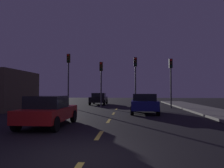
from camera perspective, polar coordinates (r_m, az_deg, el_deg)
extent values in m
plane|color=black|center=(12.41, -0.64, -9.64)|extent=(80.00, 80.00, 0.00)
cube|color=#EACC4C|center=(8.09, -3.49, -13.75)|extent=(0.16, 1.60, 0.01)
cube|color=#EACC4C|center=(11.81, -0.90, -10.00)|extent=(0.16, 1.60, 0.01)
cube|color=#EACC4C|center=(15.57, 0.42, -8.05)|extent=(0.16, 1.60, 0.01)
cube|color=#EACC4C|center=(19.35, 1.22, -6.86)|extent=(0.16, 1.60, 0.01)
cylinder|color=#4C4C51|center=(21.70, -11.81, 0.91)|extent=(0.14, 0.14, 5.46)
cube|color=#382D0C|center=(21.93, -11.77, 6.87)|extent=(0.32, 0.24, 0.90)
sphere|color=red|center=(21.83, -11.88, 7.71)|extent=(0.20, 0.20, 0.20)
sphere|color=#3F2D0C|center=(21.78, -11.89, 6.93)|extent=(0.20, 0.20, 0.20)
sphere|color=#0C3319|center=(21.74, -11.89, 6.15)|extent=(0.20, 0.20, 0.20)
cylinder|color=#4C4C51|center=(20.99, -2.99, -0.22)|extent=(0.14, 0.14, 4.59)
cube|color=#382D0C|center=(21.13, -2.98, 4.79)|extent=(0.32, 0.24, 0.90)
sphere|color=red|center=(21.01, -3.03, 5.66)|extent=(0.20, 0.20, 0.20)
sphere|color=#3F2D0C|center=(20.97, -3.03, 4.84)|extent=(0.20, 0.20, 0.20)
sphere|color=#0C3319|center=(20.94, -3.04, 4.03)|extent=(0.20, 0.20, 0.20)
cylinder|color=#4C4C51|center=(20.84, 6.41, 0.40)|extent=(0.14, 0.14, 5.02)
cube|color=black|center=(21.02, 6.39, 6.02)|extent=(0.32, 0.24, 0.90)
sphere|color=red|center=(20.91, 6.40, 6.89)|extent=(0.20, 0.20, 0.20)
sphere|color=#3F2D0C|center=(20.86, 6.41, 6.08)|extent=(0.20, 0.20, 0.20)
sphere|color=#0C3319|center=(20.82, 6.41, 5.26)|extent=(0.20, 0.20, 0.20)
cylinder|color=#2D2D30|center=(21.23, 15.76, 0.16)|extent=(0.14, 0.14, 4.83)
cube|color=black|center=(21.39, 15.71, 5.43)|extent=(0.32, 0.24, 0.90)
sphere|color=red|center=(21.28, 15.79, 6.28)|extent=(0.20, 0.20, 0.20)
sphere|color=#3F2D0C|center=(21.24, 15.80, 5.48)|extent=(0.20, 0.20, 0.20)
sphere|color=#0C3319|center=(21.20, 15.81, 4.68)|extent=(0.20, 0.20, 0.20)
cube|color=navy|center=(15.88, 8.79, -5.59)|extent=(2.02, 3.90, 0.65)
cube|color=black|center=(15.66, 8.81, -3.55)|extent=(1.71, 1.79, 0.50)
cylinder|color=black|center=(17.26, 5.71, -6.39)|extent=(0.24, 0.65, 0.64)
cylinder|color=black|center=(17.32, 11.54, -6.35)|extent=(0.24, 0.65, 0.64)
cylinder|color=black|center=(14.54, 5.52, -7.23)|extent=(0.24, 0.65, 0.64)
cylinder|color=black|center=(14.61, 12.45, -7.17)|extent=(0.24, 0.65, 0.64)
cube|color=#B21919|center=(10.47, -16.87, -7.67)|extent=(1.79, 3.89, 0.56)
cube|color=black|center=(10.25, -17.24, -4.66)|extent=(1.57, 1.75, 0.56)
cylinder|color=black|center=(12.09, -18.08, -8.22)|extent=(0.22, 0.64, 0.64)
cylinder|color=black|center=(11.55, -10.46, -8.58)|extent=(0.22, 0.64, 0.64)
cylinder|color=black|center=(9.62, -24.63, -9.78)|extent=(0.22, 0.64, 0.64)
cylinder|color=black|center=(8.93, -15.25, -10.50)|extent=(0.22, 0.64, 0.64)
cube|color=black|center=(25.97, -3.65, -4.22)|extent=(1.82, 3.94, 0.63)
cube|color=black|center=(26.15, -3.58, -2.98)|extent=(1.60, 1.77, 0.49)
cylinder|color=black|center=(24.47, -2.14, -5.09)|extent=(0.22, 0.64, 0.64)
cylinder|color=black|center=(24.72, -6.07, -5.05)|extent=(0.22, 0.64, 0.64)
cylinder|color=black|center=(27.29, -1.46, -4.77)|extent=(0.22, 0.64, 0.64)
cylinder|color=black|center=(27.52, -4.99, -4.74)|extent=(0.22, 0.64, 0.64)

